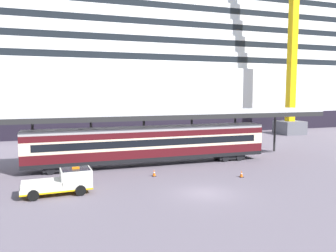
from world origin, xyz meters
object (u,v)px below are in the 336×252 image
traffic_cone_mid (154,173)px  dockside_crane (294,30)px  cruise_ship (135,62)px  train_carriage (151,144)px  service_truck (64,181)px  traffic_cone_near (241,174)px

traffic_cone_mid → dockside_crane: dockside_crane is taller
cruise_ship → train_carriage: 39.40m
cruise_ship → service_truck: 49.26m
cruise_ship → service_truck: cruise_ship is taller
cruise_ship → train_carriage: (-7.03, -36.90, -11.88)m
service_truck → traffic_cone_mid: service_truck is taller
service_truck → dockside_crane: dockside_crane is taller
traffic_cone_near → train_carriage: bearing=129.9°
cruise_ship → service_truck: size_ratio=26.13×
dockside_crane → traffic_cone_mid: bearing=-146.1°
traffic_cone_near → service_truck: bearing=180.0°
service_truck → traffic_cone_near: 15.64m
train_carriage → traffic_cone_mid: size_ratio=40.42×
service_truck → dockside_crane: (41.14, 25.10, 17.91)m
service_truck → traffic_cone_mid: 8.64m
service_truck → traffic_cone_near: size_ratio=8.57×
traffic_cone_mid → service_truck: bearing=-160.3°
cruise_ship → train_carriage: cruise_ship is taller
train_carriage → traffic_cone_mid: 5.32m
cruise_ship → traffic_cone_mid: bearing=-101.0°
traffic_cone_near → traffic_cone_mid: size_ratio=0.97×
cruise_ship → dockside_crane: bearing=-38.0°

